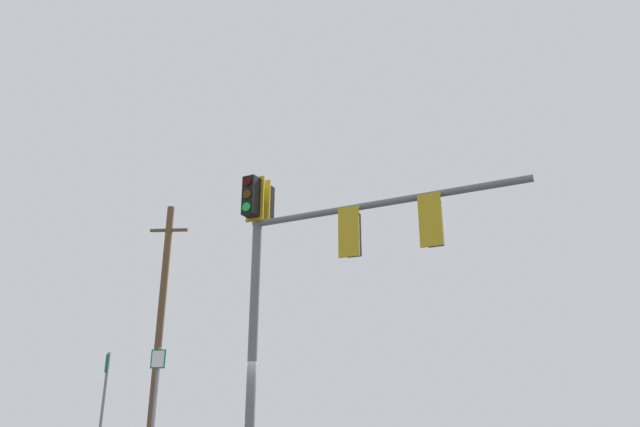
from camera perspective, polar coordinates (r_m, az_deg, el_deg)
name	(u,v)px	position (r m, az deg, el deg)	size (l,w,h in m)	color
signal_mast_assembly	(307,250)	(11.73, -1.29, -3.76)	(3.10, 5.60, 6.55)	slate
utility_pole_wooden	(161,319)	(25.37, -15.85, -10.23)	(1.36, 1.21, 10.36)	brown
route_sign_primary	(155,397)	(14.68, -16.38, -17.40)	(0.29, 0.26, 3.02)	slate
route_sign_secondary	(103,403)	(14.79, -21.16, -17.45)	(0.14, 0.30, 2.88)	slate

